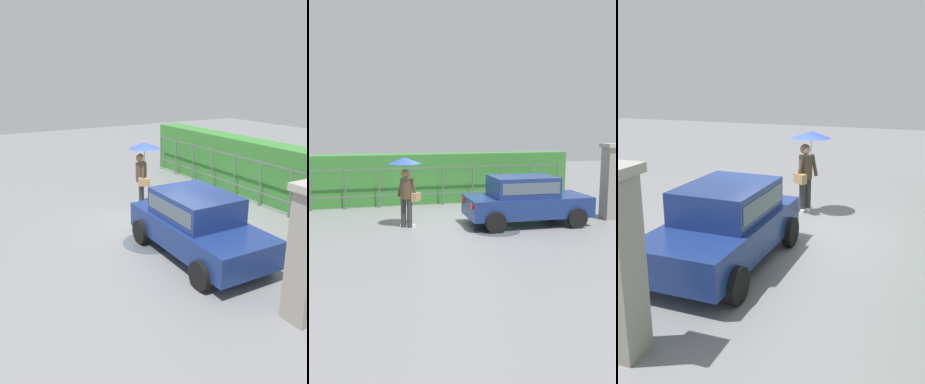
# 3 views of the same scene
# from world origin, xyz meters

# --- Properties ---
(ground_plane) EXTENTS (40.00, 40.00, 0.00)m
(ground_plane) POSITION_xyz_m (0.00, 0.00, 0.00)
(ground_plane) COLOR slate
(car) EXTENTS (3.78, 1.94, 1.48)m
(car) POSITION_xyz_m (1.89, -0.45, 0.80)
(car) COLOR navy
(car) RESTS_ON ground
(pedestrian) EXTENTS (0.95, 0.95, 2.06)m
(pedestrian) POSITION_xyz_m (-1.64, 0.12, 1.49)
(pedestrian) COLOR #333333
(pedestrian) RESTS_ON ground
(gate_pillar) EXTENTS (0.60, 0.60, 2.42)m
(gate_pillar) POSITION_xyz_m (4.83, -0.44, 1.24)
(gate_pillar) COLOR gray
(gate_pillar) RESTS_ON ground
(fence_section) EXTENTS (10.70, 0.05, 1.50)m
(fence_section) POSITION_xyz_m (-0.43, 3.33, 0.83)
(fence_section) COLOR #59605B
(fence_section) RESTS_ON ground
(hedge_row) EXTENTS (11.65, 0.90, 1.90)m
(hedge_row) POSITION_xyz_m (-0.43, 4.05, 0.95)
(hedge_row) COLOR #387F33
(hedge_row) RESTS_ON ground
(puddle_near) EXTENTS (1.36, 1.36, 0.00)m
(puddle_near) POSITION_xyz_m (0.78, -1.06, 0.00)
(puddle_near) COLOR #4C545B
(puddle_near) RESTS_ON ground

